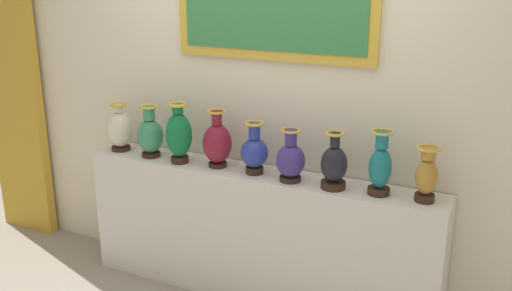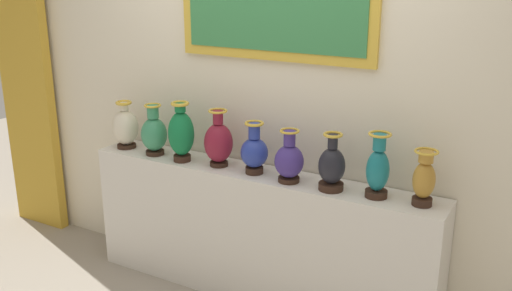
{
  "view_description": "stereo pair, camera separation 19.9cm",
  "coord_description": "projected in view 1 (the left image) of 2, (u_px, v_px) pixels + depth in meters",
  "views": [
    {
      "loc": [
        1.52,
        -3.07,
        2.15
      ],
      "look_at": [
        0.0,
        0.0,
        1.07
      ],
      "focal_mm": 40.22,
      "sensor_mm": 36.0,
      "label": 1
    },
    {
      "loc": [
        1.69,
        -2.98,
        2.15
      ],
      "look_at": [
        0.0,
        0.0,
        1.07
      ],
      "focal_mm": 40.22,
      "sensor_mm": 36.0,
      "label": 2
    }
  ],
  "objects": [
    {
      "name": "display_shelf",
      "position": [
        256.0,
        235.0,
        3.78
      ],
      "size": [
        2.42,
        0.32,
        0.89
      ],
      "primitive_type": "cube",
      "color": "silver",
      "rests_on": "ground_plane"
    },
    {
      "name": "back_wall",
      "position": [
        271.0,
        94.0,
        3.69
      ],
      "size": [
        5.09,
        0.14,
        2.68
      ],
      "color": "beige",
      "rests_on": "ground_plane"
    },
    {
      "name": "curtain_gold",
      "position": [
        14.0,
        93.0,
        4.58
      ],
      "size": [
        0.53,
        0.08,
        2.35
      ],
      "primitive_type": "cube",
      "color": "gold",
      "rests_on": "ground_plane"
    },
    {
      "name": "vase_ivory",
      "position": [
        120.0,
        129.0,
        4.04
      ],
      "size": [
        0.19,
        0.19,
        0.34
      ],
      "color": "#382319",
      "rests_on": "display_shelf"
    },
    {
      "name": "vase_jade",
      "position": [
        150.0,
        135.0,
        3.9
      ],
      "size": [
        0.18,
        0.18,
        0.36
      ],
      "color": "#382319",
      "rests_on": "display_shelf"
    },
    {
      "name": "vase_emerald",
      "position": [
        179.0,
        135.0,
        3.77
      ],
      "size": [
        0.17,
        0.17,
        0.41
      ],
      "color": "#382319",
      "rests_on": "display_shelf"
    },
    {
      "name": "vase_burgundy",
      "position": [
        217.0,
        143.0,
        3.7
      ],
      "size": [
        0.19,
        0.19,
        0.38
      ],
      "color": "#382319",
      "rests_on": "display_shelf"
    },
    {
      "name": "vase_cobalt",
      "position": [
        255.0,
        151.0,
        3.59
      ],
      "size": [
        0.17,
        0.17,
        0.34
      ],
      "color": "#382319",
      "rests_on": "display_shelf"
    },
    {
      "name": "vase_indigo",
      "position": [
        291.0,
        160.0,
        3.46
      ],
      "size": [
        0.18,
        0.18,
        0.33
      ],
      "color": "#382319",
      "rests_on": "display_shelf"
    },
    {
      "name": "vase_onyx",
      "position": [
        334.0,
        165.0,
        3.35
      ],
      "size": [
        0.16,
        0.16,
        0.35
      ],
      "color": "#382319",
      "rests_on": "display_shelf"
    },
    {
      "name": "vase_teal",
      "position": [
        380.0,
        167.0,
        3.25
      ],
      "size": [
        0.13,
        0.13,
        0.38
      ],
      "color": "#382319",
      "rests_on": "display_shelf"
    },
    {
      "name": "vase_ochre",
      "position": [
        427.0,
        176.0,
        3.15
      ],
      "size": [
        0.13,
        0.13,
        0.32
      ],
      "color": "#382319",
      "rests_on": "display_shelf"
    }
  ]
}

